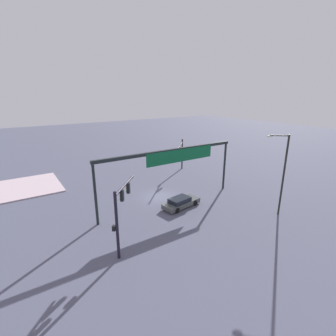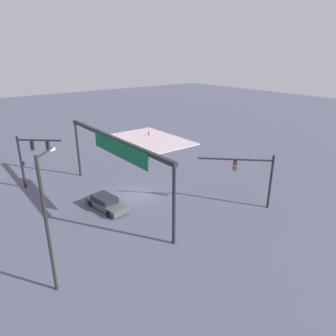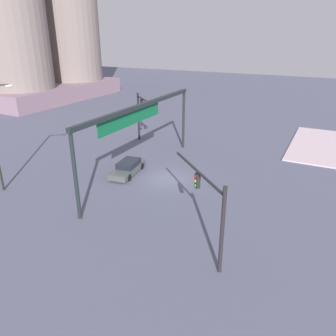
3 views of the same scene
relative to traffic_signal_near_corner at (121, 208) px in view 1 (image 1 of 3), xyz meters
name	(u,v)px [view 1 (image 1 of 3)]	position (x,y,z in m)	size (l,w,h in m)	color
ground_plane	(160,197)	(-8.63, -7.91, -3.95)	(177.00, 177.00, 0.00)	#4F5166
sidewalk_corner	(2,191)	(8.40, -21.36, -3.88)	(14.58, 9.49, 0.15)	#C6AFB8
traffic_signal_near_corner	(121,208)	(0.00, 0.00, 0.00)	(3.65, 3.67, 5.84)	black
traffic_signal_opposite_side	(181,151)	(-17.35, -15.11, -0.31)	(4.95, 5.11, 5.31)	black
streetlamp_curved_arm	(282,170)	(-16.84, 3.41, 1.15)	(1.76, 1.73, 8.94)	black
overhead_sign_gantry	(173,158)	(-8.98, -5.39, 1.69)	(18.43, 0.43, 6.77)	black
sedan_car_approaching	(181,202)	(-9.13, -3.98, -3.38)	(4.97, 2.44, 1.21)	#454A4A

